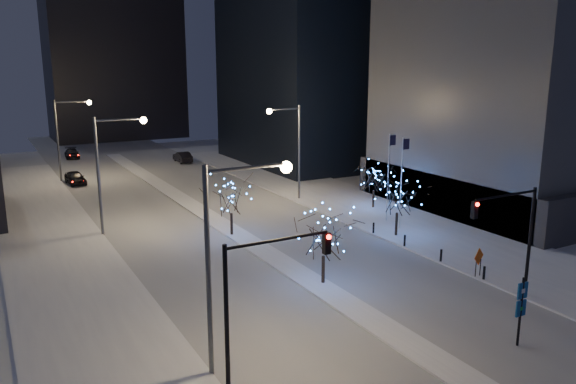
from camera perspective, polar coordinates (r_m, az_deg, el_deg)
ground at (r=30.99m, az=11.81°, el=-14.75°), size 160.00×160.00×0.00m
road at (r=60.14m, az=-10.41°, el=-0.96°), size 20.00×130.00×0.02m
median at (r=55.55m, az=-8.74°, el=-1.99°), size 2.00×80.00×0.15m
east_sidewalk at (r=54.34m, az=10.11°, el=-2.38°), size 10.00×90.00×0.15m
west_sidewalk at (r=43.10m, az=-21.71°, el=-7.22°), size 8.00×90.00×0.15m
midrise_block at (r=64.99m, az=25.29°, el=12.41°), size 30.00×22.00×30.00m
plinth at (r=66.14m, az=24.20°, el=1.13°), size 30.00×24.00×4.00m
horizon_block at (r=115.27m, az=-17.47°, el=15.75°), size 24.00×14.00×42.00m
street_lamp_w_near at (r=25.58m, az=-5.97°, el=-4.79°), size 4.40×0.56×10.00m
street_lamp_w_mid at (r=49.01m, az=-17.60°, el=3.24°), size 4.40×0.56×10.00m
street_lamp_w_far at (r=73.49m, az=-21.63°, el=6.00°), size 4.40×0.56×10.00m
street_lamp_east at (r=58.46m, az=0.37°, el=5.29°), size 3.90×0.56×10.00m
traffic_signal_west at (r=24.66m, az=-2.93°, el=-9.74°), size 5.26×0.43×7.00m
traffic_signal_east at (r=36.02m, az=21.99°, el=-3.31°), size 5.26×0.43×7.00m
flagpoles at (r=50.20m, az=10.84°, el=1.86°), size 1.35×2.60×8.00m
bollards at (r=43.95m, az=13.47°, el=-5.52°), size 0.16×12.16×0.90m
car_near at (r=72.21m, az=-20.80°, el=1.36°), size 2.23×4.74×1.57m
car_mid at (r=84.03m, az=-10.66°, el=3.51°), size 1.73×4.76×1.56m
car_far at (r=92.28m, az=-21.09°, el=3.66°), size 2.35×5.03×1.42m
holiday_tree_median_near at (r=36.42m, az=3.65°, el=-4.22°), size 4.58×4.58×5.23m
holiday_tree_median_far at (r=46.90m, az=-5.82°, el=-0.46°), size 5.13×5.13×5.02m
holiday_tree_plaza_near at (r=47.28m, az=11.08°, el=-0.28°), size 5.02×5.02×5.35m
holiday_tree_plaza_far at (r=56.33m, az=8.74°, el=1.46°), size 4.71×4.71×4.63m
wayfinding_sign at (r=31.41m, az=22.61°, el=-10.50°), size 0.66×0.13×3.75m
construction_sign at (r=40.24m, az=18.81°, el=-6.48°), size 1.17×0.37×1.99m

